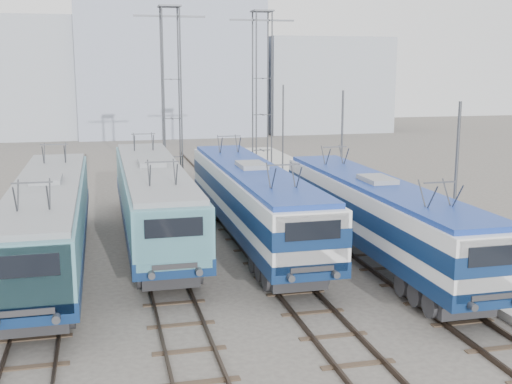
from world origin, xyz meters
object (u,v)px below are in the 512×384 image
object	(u,v)px
locomotive_center_right	(252,197)
mast_front	(455,193)
mast_rear	(283,133)
locomotive_far_left	(48,217)
catenary_tower_east	(262,91)
locomotive_center_left	(153,196)
locomotive_far_right	(378,213)
catenary_tower_west	(172,93)
mast_mid	(342,153)

from	to	relation	value
locomotive_center_right	mast_front	xyz separation A→B (m)	(6.35, -6.94, 1.20)
mast_rear	locomotive_far_left	bearing A→B (deg)	-129.01
locomotive_far_left	mast_front	xyz separation A→B (m)	(15.35, -5.05, 1.26)
locomotive_far_left	mast_rear	distance (m)	24.42
catenary_tower_east	locomotive_center_right	bearing A→B (deg)	-105.76
locomotive_center_left	mast_rear	xyz separation A→B (m)	(10.85, 15.63, 1.23)
locomotive_far_right	mast_front	bearing A→B (deg)	-57.27
locomotive_far_left	catenary_tower_west	world-z (taller)	catenary_tower_west
catenary_tower_west	mast_rear	size ratio (longest dim) A/B	1.71
locomotive_far_right	locomotive_far_left	bearing A→B (deg)	170.86
locomotive_center_left	catenary_tower_east	size ratio (longest dim) A/B	1.52
mast_rear	locomotive_center_left	bearing A→B (deg)	-124.77
locomotive_center_right	locomotive_far_right	xyz separation A→B (m)	(4.50, -4.06, -0.10)
mast_front	mast_mid	world-z (taller)	same
locomotive_far_right	catenary_tower_east	bearing A→B (deg)	90.75
locomotive_far_left	mast_mid	bearing A→B (deg)	24.36
locomotive_far_left	mast_front	bearing A→B (deg)	-18.21
locomotive_far_left	mast_mid	distance (m)	16.90
locomotive_far_left	mast_rear	xyz separation A→B (m)	(15.35, 18.95, 1.26)
locomotive_center_right	locomotive_far_right	size ratio (longest dim) A/B	1.05
locomotive_center_right	mast_front	size ratio (longest dim) A/B	2.57
mast_front	mast_mid	size ratio (longest dim) A/B	1.00
locomotive_center_right	locomotive_far_left	bearing A→B (deg)	-168.15
locomotive_far_right	mast_front	size ratio (longest dim) A/B	2.45
locomotive_center_right	catenary_tower_west	size ratio (longest dim) A/B	1.50
catenary_tower_west	locomotive_far_right	bearing A→B (deg)	-68.48
locomotive_center_right	mast_front	world-z (taller)	mast_front
catenary_tower_east	mast_front	xyz separation A→B (m)	(2.10, -22.00, -3.14)
locomotive_far_left	locomotive_far_right	bearing A→B (deg)	-9.14
locomotive_center_right	catenary_tower_east	size ratio (longest dim) A/B	1.50
catenary_tower_east	mast_rear	size ratio (longest dim) A/B	1.71
locomotive_far_left	mast_rear	size ratio (longest dim) A/B	2.57
locomotive_far_left	mast_front	distance (m)	16.21
locomotive_center_right	mast_front	distance (m)	9.48
locomotive_center_left	catenary_tower_west	world-z (taller)	catenary_tower_west
locomotive_center_left	catenary_tower_west	size ratio (longest dim) A/B	1.52
catenary_tower_west	mast_rear	distance (m)	9.99
locomotive_center_right	mast_mid	size ratio (longest dim) A/B	2.57
locomotive_center_right	catenary_tower_west	bearing A→B (deg)	99.77
catenary_tower_west	locomotive_center_right	bearing A→B (deg)	-80.23
locomotive_far_left	catenary_tower_west	distance (m)	16.98
locomotive_far_left	locomotive_center_left	world-z (taller)	locomotive_center_left
locomotive_far_left	locomotive_far_right	world-z (taller)	locomotive_far_left
locomotive_center_right	mast_mid	xyz separation A→B (m)	(6.35, 5.06, 1.20)
locomotive_center_left	mast_mid	distance (m)	11.51
locomotive_far_right	catenary_tower_east	xyz separation A→B (m)	(-0.25, 19.12, 4.45)
locomotive_far_left	locomotive_far_right	distance (m)	13.67
catenary_tower_west	locomotive_center_left	bearing A→B (deg)	-100.95
locomotive_center_left	catenary_tower_west	distance (m)	12.62
mast_front	locomotive_far_right	bearing A→B (deg)	122.73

